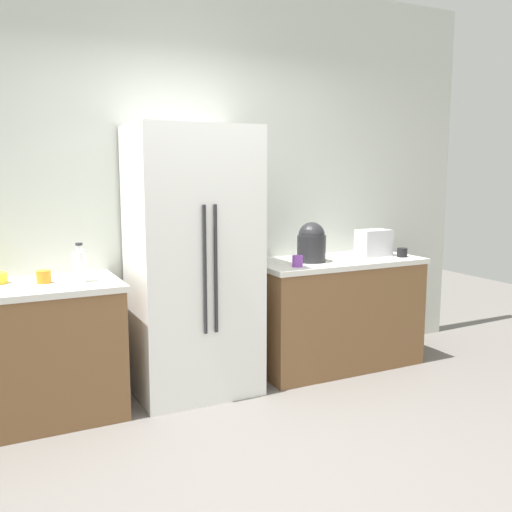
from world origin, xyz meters
TOP-DOWN VIEW (x-y plane):
  - ground_plane at (0.00, 0.00)m, footprint 10.64×10.64m
  - kitchen_back_panel at (0.00, 1.75)m, footprint 5.32×0.10m
  - counter_right at (1.18, 1.37)m, footprint 1.38×0.66m
  - refrigerator at (-0.04, 1.36)m, footprint 0.84×0.66m
  - toaster at (1.56, 1.38)m, footprint 0.27×0.18m
  - rice_cooker at (0.93, 1.34)m, footprint 0.22×0.22m
  - bottle_a at (-0.82, 1.31)m, footprint 0.08×0.08m
  - cup_a at (0.72, 1.19)m, footprint 0.08×0.08m
  - cup_b at (1.73, 1.22)m, footprint 0.08×0.08m
  - cup_c at (-1.03, 1.38)m, footprint 0.09×0.09m

SIDE VIEW (x-z plane):
  - ground_plane at x=0.00m, z-range 0.00..0.00m
  - counter_right at x=1.18m, z-range 0.00..0.88m
  - cup_b at x=1.73m, z-range 0.88..0.95m
  - cup_c at x=-1.03m, z-range 0.88..0.96m
  - cup_a at x=0.72m, z-range 0.88..0.96m
  - refrigerator at x=-0.04m, z-range 0.00..1.89m
  - bottle_a at x=-0.82m, z-range 0.86..1.11m
  - toaster at x=1.56m, z-range 0.88..1.10m
  - rice_cooker at x=0.93m, z-range 0.88..1.19m
  - kitchen_back_panel at x=0.00m, z-range 0.00..3.02m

